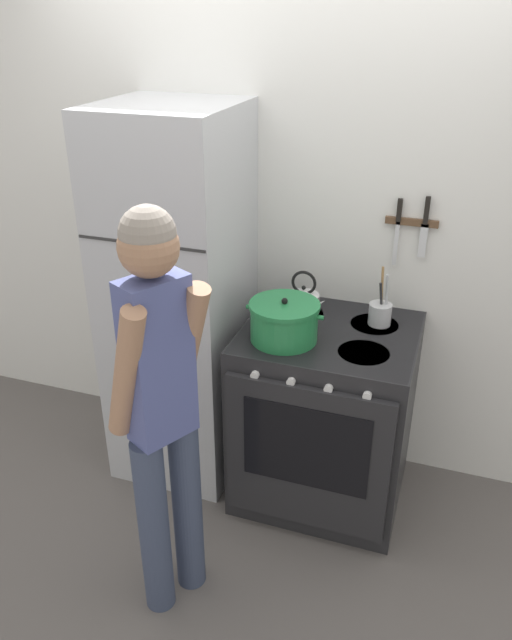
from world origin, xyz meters
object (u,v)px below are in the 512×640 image
(dutch_oven_pot, at_px, (284,321))
(stove_range, at_px, (324,415))
(tea_kettle, at_px, (304,301))
(person, at_px, (161,402))
(refrigerator, at_px, (179,301))
(utensil_jar, at_px, (380,313))

(dutch_oven_pot, bearing_deg, stove_range, 32.11)
(tea_kettle, distance_m, person, 1.00)
(dutch_oven_pot, relative_size, tea_kettle, 1.59)
(refrigerator, xyz_separation_m, dutch_oven_pot, (0.59, -0.17, 0.07))
(person, bearing_deg, dutch_oven_pot, 7.36)
(stove_range, height_order, dutch_oven_pot, dutch_oven_pot)
(refrigerator, relative_size, dutch_oven_pot, 5.34)
(tea_kettle, relative_size, utensil_jar, 0.80)
(refrigerator, relative_size, tea_kettle, 8.48)
(person, bearing_deg, stove_range, -0.79)
(refrigerator, height_order, stove_range, refrigerator)
(stove_range, distance_m, utensil_jar, 0.57)
(tea_kettle, xyz_separation_m, person, (-0.27, -0.97, -0.01))
(refrigerator, bearing_deg, tea_kettle, 10.40)
(refrigerator, height_order, utensil_jar, refrigerator)
(stove_range, relative_size, dutch_oven_pot, 2.61)
(stove_range, xyz_separation_m, dutch_oven_pot, (-0.18, -0.11, 0.54))
(dutch_oven_pot, height_order, person, person)
(stove_range, relative_size, utensil_jar, 3.34)
(stove_range, height_order, utensil_jar, utensil_jar)
(refrigerator, height_order, tea_kettle, refrigerator)
(stove_range, bearing_deg, person, -118.37)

